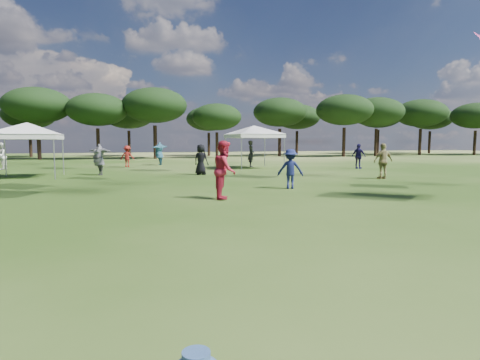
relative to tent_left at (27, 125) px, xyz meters
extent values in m
cylinder|color=black|center=(-3.22, 23.07, -0.94)|extent=(0.40, 0.40, 3.46)
ellipsoid|color=black|center=(-3.22, 23.07, 2.87)|extent=(6.73, 6.73, 3.63)
cylinder|color=black|center=(2.59, 21.89, -1.07)|extent=(0.37, 0.37, 3.21)
ellipsoid|color=black|center=(2.59, 21.89, 2.46)|extent=(6.24, 6.24, 3.36)
cylinder|color=black|center=(8.42, 21.43, -0.89)|extent=(0.41, 0.41, 3.56)
ellipsoid|color=black|center=(8.42, 21.43, 3.02)|extent=(6.91, 6.91, 3.73)
cylinder|color=black|center=(15.36, 21.77, -1.23)|extent=(0.33, 0.33, 2.88)
ellipsoid|color=black|center=(15.36, 21.77, 1.94)|extent=(5.60, 5.60, 3.02)
cylinder|color=black|center=(24.13, 24.23, -0.95)|extent=(0.39, 0.39, 3.44)
ellipsoid|color=black|center=(24.13, 24.23, 2.83)|extent=(6.69, 6.69, 3.60)
cylinder|color=black|center=(30.94, 20.31, -0.91)|extent=(0.40, 0.40, 3.53)
ellipsoid|color=black|center=(30.94, 20.31, 2.98)|extent=(6.86, 6.86, 3.70)
cylinder|color=black|center=(35.81, 20.72, -0.94)|extent=(0.40, 0.40, 3.47)
ellipsoid|color=black|center=(35.81, 20.72, 2.88)|extent=(6.74, 6.74, 3.63)
cylinder|color=black|center=(44.39, 22.72, -0.89)|extent=(0.41, 0.41, 3.57)
ellipsoid|color=black|center=(44.39, 22.72, 3.04)|extent=(6.94, 6.94, 3.74)
cylinder|color=black|center=(51.50, 20.37, -1.00)|extent=(0.38, 0.38, 3.35)
ellipsoid|color=black|center=(51.50, 20.37, 2.69)|extent=(6.51, 6.51, 3.51)
cylinder|color=black|center=(-5.35, 30.57, -1.12)|extent=(0.36, 0.36, 3.11)
ellipsoid|color=black|center=(-5.35, 30.57, 2.31)|extent=(6.05, 6.05, 3.26)
cylinder|color=black|center=(5.99, 29.78, -1.07)|extent=(0.37, 0.37, 3.20)
ellipsoid|color=black|center=(5.99, 29.78, 2.45)|extent=(6.21, 6.21, 3.35)
cylinder|color=black|center=(15.99, 28.60, -1.18)|extent=(0.34, 0.34, 2.99)
ellipsoid|color=black|center=(15.99, 28.60, 2.12)|extent=(5.81, 5.81, 3.13)
cylinder|color=black|center=(28.78, 29.00, -1.02)|extent=(0.38, 0.38, 3.31)
ellipsoid|color=black|center=(28.78, 29.00, 2.62)|extent=(6.43, 6.43, 3.47)
cylinder|color=black|center=(42.47, 29.38, -0.85)|extent=(0.42, 0.42, 3.64)
ellipsoid|color=black|center=(42.47, 29.38, 3.15)|extent=(7.06, 7.06, 3.81)
cylinder|color=black|center=(51.57, 28.77, -0.94)|extent=(0.40, 0.40, 3.46)
ellipsoid|color=black|center=(51.57, 28.77, 2.86)|extent=(6.72, 6.72, 3.62)
cylinder|color=gray|center=(1.39, -1.47, -1.61)|extent=(0.06, 0.06, 2.12)
cylinder|color=gray|center=(-1.39, 1.47, -1.61)|extent=(0.06, 0.06, 2.12)
cylinder|color=gray|center=(1.47, 1.39, -1.61)|extent=(0.06, 0.06, 2.12)
cube|color=white|center=(0.00, 0.00, -0.60)|extent=(3.10, 3.10, 0.25)
pyramid|color=white|center=(0.00, 0.00, 0.12)|extent=(6.14, 6.14, 0.60)
cylinder|color=gray|center=(11.95, 1.76, -1.54)|extent=(0.06, 0.06, 2.26)
cylinder|color=gray|center=(15.02, 1.99, -1.54)|extent=(0.06, 0.06, 2.26)
cylinder|color=gray|center=(11.72, 4.83, -1.54)|extent=(0.06, 0.06, 2.26)
cylinder|color=gray|center=(14.79, 5.06, -1.54)|extent=(0.06, 0.06, 2.26)
cube|color=white|center=(13.37, 3.41, -0.46)|extent=(3.47, 3.47, 0.25)
pyramid|color=white|center=(13.37, 3.41, 0.26)|extent=(6.58, 6.58, 0.60)
cylinder|color=#4874A9|center=(4.62, -20.40, -2.15)|extent=(0.18, 0.18, 0.07)
imported|color=#4F4E53|center=(3.36, 0.53, -1.82)|extent=(1.61, 2.08, 1.71)
imported|color=#A3211B|center=(5.06, 7.29, -1.90)|extent=(1.13, 0.85, 1.55)
imported|color=#938650|center=(16.78, -6.03, -1.79)|extent=(1.03, 0.43, 1.76)
imported|color=silver|center=(-2.92, 7.01, -1.79)|extent=(0.82, 0.97, 1.77)
imported|color=#2A292D|center=(13.66, 4.86, -1.72)|extent=(0.56, 0.76, 1.91)
imported|color=black|center=(8.76, -0.85, -1.83)|extent=(0.98, 0.94, 1.69)
imported|color=navy|center=(7.53, 9.11, -1.77)|extent=(1.74, 2.18, 1.81)
imported|color=#161D4D|center=(10.71, -8.43, -1.90)|extent=(1.14, 0.91, 1.54)
imported|color=#AE1D33|center=(7.53, -10.39, -1.74)|extent=(0.96, 1.09, 1.86)
imported|color=#1B164D|center=(19.96, 0.79, -1.83)|extent=(0.85, 1.06, 1.69)
camera|label=1|loc=(4.18, -22.69, -0.84)|focal=30.00mm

